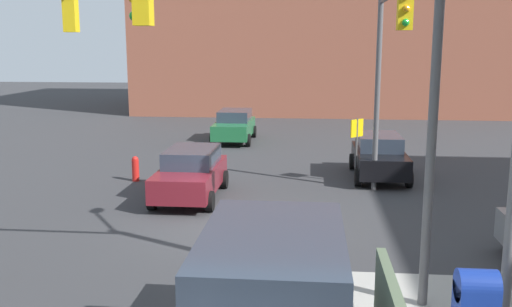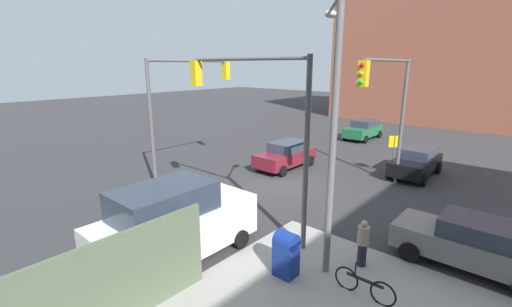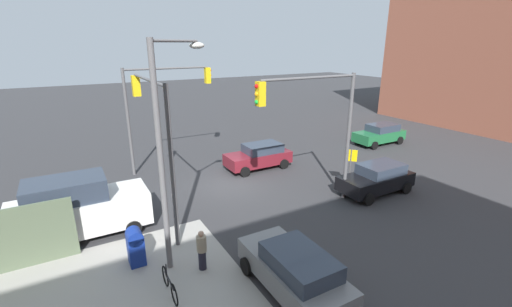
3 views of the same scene
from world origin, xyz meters
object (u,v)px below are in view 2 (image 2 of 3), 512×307
object	(u,v)px
sedan_black	(416,161)
van_white_delivery	(174,224)
traffic_signal_ne_corner	(255,109)
bicycle_leaning_on_fence	(364,285)
hatchback_gray	(474,243)
hatchback_maroon	(286,155)
sedan_green	(363,129)
mailbox_blue	(286,252)
traffic_signal_nw_corner	(389,99)
fire_hydrant	(274,148)
pedestrian_crossing	(363,243)
traffic_signal_se_corner	(185,95)
street_lamp_corner	(333,118)

from	to	relation	value
sedan_black	van_white_delivery	bearing A→B (deg)	-12.13
traffic_signal_ne_corner	bicycle_leaning_on_fence	xyz separation A→B (m)	(1.10, 4.90, -4.30)
sedan_black	hatchback_gray	bearing A→B (deg)	26.44
hatchback_maroon	sedan_green	bearing A→B (deg)	-179.60
mailbox_blue	van_white_delivery	distance (m)	3.63
traffic_signal_nw_corner	fire_hydrant	bearing A→B (deg)	-106.60
traffic_signal_ne_corner	sedan_black	bearing A→B (deg)	166.76
traffic_signal_nw_corner	van_white_delivery	size ratio (longest dim) A/B	1.20
traffic_signal_ne_corner	bicycle_leaning_on_fence	distance (m)	6.61
hatchback_maroon	pedestrian_crossing	size ratio (longest dim) A/B	2.74
hatchback_gray	sedan_black	world-z (taller)	same
traffic_signal_se_corner	mailbox_blue	size ratio (longest dim) A/B	4.55
fire_hydrant	pedestrian_crossing	distance (m)	14.11
van_white_delivery	bicycle_leaning_on_fence	distance (m)	5.92
mailbox_blue	sedan_black	bearing A→B (deg)	-179.47
traffic_signal_se_corner	van_white_delivery	world-z (taller)	traffic_signal_se_corner
traffic_signal_ne_corner	fire_hydrant	distance (m)	12.24
traffic_signal_nw_corner	street_lamp_corner	distance (m)	7.39
traffic_signal_se_corner	traffic_signal_ne_corner	distance (m)	7.12
traffic_signal_se_corner	bicycle_leaning_on_fence	distance (m)	12.86
street_lamp_corner	sedan_green	xyz separation A→B (m)	(-19.12, -7.31, -3.86)
traffic_signal_se_corner	traffic_signal_nw_corner	bearing A→B (deg)	118.06
street_lamp_corner	pedestrian_crossing	xyz separation A→B (m)	(-0.70, 0.91, -3.90)
traffic_signal_nw_corner	sedan_black	xyz separation A→B (m)	(-4.09, 0.38, -3.79)
traffic_signal_nw_corner	bicycle_leaning_on_fence	world-z (taller)	traffic_signal_nw_corner
mailbox_blue	pedestrian_crossing	world-z (taller)	pedestrian_crossing
hatchback_gray	pedestrian_crossing	world-z (taller)	hatchback_gray
street_lamp_corner	hatchback_maroon	size ratio (longest dim) A/B	1.88
traffic_signal_ne_corner	van_white_delivery	bearing A→B (deg)	-8.44
van_white_delivery	sedan_black	bearing A→B (deg)	167.87
fire_hydrant	sedan_green	bearing A→B (deg)	165.00
traffic_signal_nw_corner	pedestrian_crossing	distance (m)	7.90
street_lamp_corner	hatchback_gray	size ratio (longest dim) A/B	1.82
mailbox_blue	hatchback_maroon	distance (m)	11.26
sedan_black	bicycle_leaning_on_fence	bearing A→B (deg)	10.83
traffic_signal_se_corner	sedan_green	world-z (taller)	traffic_signal_se_corner
traffic_signal_nw_corner	traffic_signal_ne_corner	world-z (taller)	same
traffic_signal_nw_corner	street_lamp_corner	xyz separation A→B (m)	(7.30, 1.09, 0.07)
sedan_green	fire_hydrant	bearing A→B (deg)	-15.00
traffic_signal_se_corner	van_white_delivery	bearing A→B (deg)	49.12
hatchback_maroon	bicycle_leaning_on_fence	size ratio (longest dim) A/B	2.43
sedan_green	hatchback_gray	distance (m)	19.56
mailbox_blue	bicycle_leaning_on_fence	size ratio (longest dim) A/B	0.82
fire_hydrant	sedan_black	bearing A→B (deg)	99.37
hatchback_gray	van_white_delivery	world-z (taller)	van_white_delivery
traffic_signal_se_corner	van_white_delivery	xyz separation A→B (m)	(5.45, 6.30, -3.35)
traffic_signal_se_corner	hatchback_gray	world-z (taller)	traffic_signal_se_corner
street_lamp_corner	van_white_delivery	xyz separation A→B (m)	(2.95, -3.79, -3.42)
sedan_black	pedestrian_crossing	xyz separation A→B (m)	(10.70, 1.62, -0.05)
bicycle_leaning_on_fence	traffic_signal_se_corner	bearing A→B (deg)	-105.34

